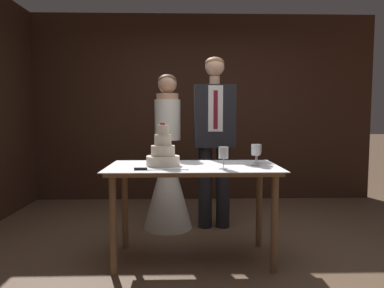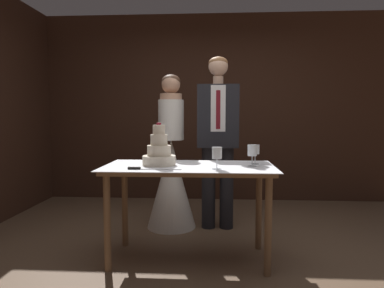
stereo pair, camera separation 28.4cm
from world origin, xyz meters
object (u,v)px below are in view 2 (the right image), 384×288
(cake_knife, at_px, (144,169))
(wine_glass_middle, at_px, (255,150))
(wine_glass_far, at_px, (217,154))
(cake_table, at_px, (189,178))
(groom, at_px, (218,133))
(tiered_cake, at_px, (159,152))
(wine_glass_near, at_px, (252,151))
(bride, at_px, (171,172))

(cake_knife, distance_m, wine_glass_middle, 0.98)
(wine_glass_far, bearing_deg, cake_table, 141.53)
(groom, bearing_deg, wine_glass_far, -91.16)
(cake_knife, xyz_separation_m, wine_glass_middle, (0.91, 0.35, 0.12))
(cake_table, bearing_deg, tiered_cake, 176.99)
(wine_glass_near, bearing_deg, wine_glass_far, -149.97)
(tiered_cake, distance_m, wine_glass_near, 0.79)
(tiered_cake, height_order, wine_glass_near, tiered_cake)
(wine_glass_far, bearing_deg, bride, 115.25)
(wine_glass_near, xyz_separation_m, bride, (-0.78, 0.87, -0.32))
(wine_glass_near, distance_m, groom, 0.92)
(wine_glass_far, bearing_deg, wine_glass_middle, 42.43)
(tiered_cake, xyz_separation_m, wine_glass_far, (0.49, -0.20, 0.01))
(cake_table, relative_size, wine_glass_near, 7.88)
(wine_glass_near, distance_m, bride, 1.21)
(wine_glass_far, relative_size, bride, 0.10)
(cake_table, xyz_separation_m, bride, (-0.26, 0.85, -0.09))
(bride, relative_size, groom, 0.90)
(tiered_cake, bearing_deg, cake_table, -3.01)
(cake_knife, relative_size, wine_glass_near, 2.31)
(cake_table, bearing_deg, bride, 106.68)
(wine_glass_near, xyz_separation_m, wine_glass_middle, (0.04, 0.14, -0.00))
(wine_glass_near, height_order, bride, bride)
(wine_glass_middle, bearing_deg, groom, 113.31)
(wine_glass_near, bearing_deg, tiered_cake, 177.86)
(bride, bearing_deg, groom, -0.06)
(groom, bearing_deg, cake_knife, -118.67)
(bride, bearing_deg, tiered_cake, -90.10)
(groom, bearing_deg, wine_glass_middle, -66.69)
(cake_knife, distance_m, bride, 1.11)
(cake_knife, height_order, wine_glass_far, wine_glass_far)
(cake_knife, height_order, groom, groom)
(wine_glass_middle, relative_size, wine_glass_far, 0.97)
(tiered_cake, relative_size, wine_glass_near, 2.00)
(wine_glass_near, xyz_separation_m, groom, (-0.27, 0.87, 0.11))
(tiered_cake, relative_size, wine_glass_far, 2.07)
(bride, bearing_deg, wine_glass_middle, -41.54)
(wine_glass_near, relative_size, wine_glass_far, 1.03)
(cake_knife, bearing_deg, cake_table, 33.73)
(cake_table, relative_size, wine_glass_middle, 8.38)
(cake_knife, xyz_separation_m, wine_glass_near, (0.87, 0.22, 0.12))
(tiered_cake, relative_size, wine_glass_middle, 2.13)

